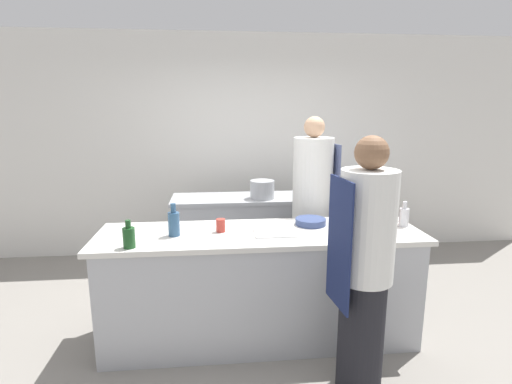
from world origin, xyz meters
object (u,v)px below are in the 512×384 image
Objects in this scene: bottle_vinegar at (129,237)px; bowl_ceramic_blue at (311,222)px; bottle_olive_oil at (174,223)px; bottle_wine at (404,216)px; oven_range at (348,222)px; cup at (221,225)px; bowl_mixing_large at (362,229)px; stockpot at (262,189)px; chef_at_stove at (312,210)px; bowl_prep_small at (366,221)px; bottle_cooking_oil at (393,212)px; chef_at_prep_near at (364,269)px.

bottle_vinegar is 0.79× the size of bowl_ceramic_blue.
bottle_wine is at bearing 2.07° from bottle_olive_oil.
oven_range is 2.41m from cup.
bowl_mixing_large is (1.46, -0.10, -0.06)m from bottle_olive_oil.
bowl_mixing_large is 0.44m from bowl_ceramic_blue.
stockpot is at bearing 115.77° from bowl_mixing_large.
bottle_olive_oil is at bearing -66.29° from chef_at_stove.
bowl_prep_small is 0.92× the size of bowl_ceramic_blue.
bottle_vinegar is 1.93m from bowl_prep_small.
cup is (-1.24, -0.10, 0.03)m from bowl_prep_small.
bottle_vinegar is (-0.29, -0.24, -0.02)m from bottle_olive_oil.
cup is 0.40× the size of stockpot.
bottle_wine is 0.78m from bowl_ceramic_blue.
bottle_olive_oil is 1.47m from bowl_mixing_large.
chef_at_stove reaches higher than stockpot.
bowl_mixing_large is at bearing -8.59° from cup.
stockpot is (-0.63, 1.31, 0.06)m from bowl_mixing_large.
oven_range is 4.48× the size of bottle_wine.
bottle_cooking_oil is 1.57× the size of bowl_mixing_large.
bottle_vinegar is 1.47m from bowl_ceramic_blue.
chef_at_prep_near is 0.88m from bowl_prep_small.
bowl_prep_small is (-0.21, 0.04, -0.08)m from bottle_cooking_oil.
bottle_cooking_oil is 1.45m from cup.
bottle_olive_oil is 1.81m from bottle_cooking_oil.
stockpot is (-1.06, 1.14, 0.02)m from bottle_wine.
oven_range is 3.43× the size of bottle_cooking_oil.
bottle_vinegar is 1.83m from stockpot.
bowl_ceramic_blue is (-0.15, -0.54, 0.04)m from chef_at_stove.
chef_at_stove is at bearing 103.21° from bowl_mixing_large.
bottle_olive_oil is (-1.28, 0.66, 0.16)m from chef_at_prep_near.
bottle_cooking_oil reaches higher than stockpot.
stockpot is at bearing 132.84° from bottle_wine.
stockpot is (-0.44, 0.49, 0.11)m from chef_at_stove.
oven_range is at bearing 75.77° from bowl_prep_small.
bowl_ceramic_blue is (-0.69, 0.06, -0.08)m from bottle_cooking_oil.
chef_at_prep_near is 6.74× the size of bowl_ceramic_blue.
bowl_mixing_large is at bearing -4.04° from bottle_olive_oil.
bowl_mixing_large is at bearing -117.35° from bowl_prep_small.
bottle_olive_oil reaches higher than bowl_mixing_large.
cup is 1.24m from stockpot.
chef_at_stove is 8.67× the size of bottle_wine.
chef_at_prep_near is 0.96m from bottle_cooking_oil.
bottle_cooking_oil is at bearing -96.68° from oven_range.
bottle_vinegar is (-1.56, -0.97, 0.10)m from chef_at_stove.
oven_range is 1.71m from bowl_prep_small.
chef_at_prep_near is at bearing -106.74° from oven_range.
bottle_vinegar is at bearing -140.32° from bottle_olive_oil.
bottle_cooking_oil reaches higher than bowl_prep_small.
bottle_vinegar is at bearing -64.27° from chef_at_stove.
cup is at bearing 171.41° from bowl_mixing_large.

